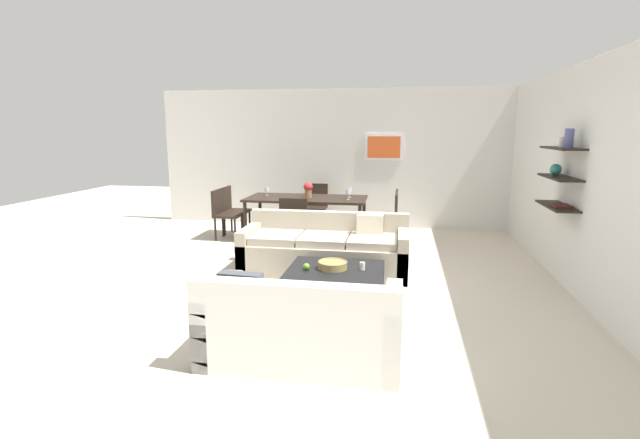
% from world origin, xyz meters
% --- Properties ---
extents(ground_plane, '(18.00, 18.00, 0.00)m').
position_xyz_m(ground_plane, '(0.00, 0.00, 0.00)').
color(ground_plane, beige).
extents(back_wall_unit, '(8.40, 0.09, 2.70)m').
position_xyz_m(back_wall_unit, '(0.30, 3.53, 1.35)').
color(back_wall_unit, silver).
rests_on(back_wall_unit, ground).
extents(right_wall_shelf_unit, '(0.34, 8.20, 2.70)m').
position_xyz_m(right_wall_shelf_unit, '(3.03, 0.59, 1.35)').
color(right_wall_shelf_unit, silver).
rests_on(right_wall_shelf_unit, ground).
extents(sofa_beige, '(2.23, 0.90, 0.78)m').
position_xyz_m(sofa_beige, '(-0.01, 0.34, 0.29)').
color(sofa_beige, '#B2A893').
rests_on(sofa_beige, ground).
extents(loveseat_white, '(1.65, 0.90, 0.78)m').
position_xyz_m(loveseat_white, '(0.19, -2.19, 0.29)').
color(loveseat_white, white).
rests_on(loveseat_white, ground).
extents(coffee_table, '(1.06, 1.05, 0.38)m').
position_xyz_m(coffee_table, '(0.28, -0.83, 0.19)').
color(coffee_table, black).
rests_on(coffee_table, ground).
extents(decorative_bowl, '(0.33, 0.33, 0.09)m').
position_xyz_m(decorative_bowl, '(0.24, -0.78, 0.43)').
color(decorative_bowl, '#99844C').
rests_on(decorative_bowl, coffee_table).
extents(candle_jar, '(0.06, 0.06, 0.09)m').
position_xyz_m(candle_jar, '(0.58, -0.76, 0.42)').
color(candle_jar, silver).
rests_on(candle_jar, coffee_table).
extents(apple_on_coffee_table, '(0.08, 0.08, 0.08)m').
position_xyz_m(apple_on_coffee_table, '(-0.04, -0.87, 0.42)').
color(apple_on_coffee_table, '#669E2D').
rests_on(apple_on_coffee_table, coffee_table).
extents(dining_table, '(2.08, 0.99, 0.75)m').
position_xyz_m(dining_table, '(-0.66, 2.18, 0.69)').
color(dining_table, black).
rests_on(dining_table, ground).
extents(dining_chair_left_far, '(0.44, 0.44, 0.88)m').
position_xyz_m(dining_chair_left_far, '(-2.10, 2.40, 0.50)').
color(dining_chair_left_far, black).
rests_on(dining_chair_left_far, ground).
extents(dining_chair_foot, '(0.44, 0.44, 0.88)m').
position_xyz_m(dining_chair_foot, '(-0.66, 1.28, 0.50)').
color(dining_chair_foot, black).
rests_on(dining_chair_foot, ground).
extents(dining_chair_right_near, '(0.44, 0.44, 0.88)m').
position_xyz_m(dining_chair_right_near, '(0.79, 1.96, 0.50)').
color(dining_chair_right_near, black).
rests_on(dining_chair_right_near, ground).
extents(dining_chair_right_far, '(0.44, 0.44, 0.88)m').
position_xyz_m(dining_chair_right_far, '(0.79, 2.40, 0.50)').
color(dining_chair_right_far, black).
rests_on(dining_chair_right_far, ground).
extents(dining_chair_head, '(0.44, 0.44, 0.88)m').
position_xyz_m(dining_chair_head, '(-0.66, 3.08, 0.50)').
color(dining_chair_head, black).
rests_on(dining_chair_head, ground).
extents(dining_chair_left_near, '(0.44, 0.44, 0.88)m').
position_xyz_m(dining_chair_left_near, '(-2.10, 1.96, 0.50)').
color(dining_chair_left_near, black).
rests_on(dining_chair_left_near, ground).
extents(wine_glass_right_near, '(0.08, 0.08, 0.18)m').
position_xyz_m(wine_glass_right_near, '(0.09, 2.06, 0.88)').
color(wine_glass_right_near, silver).
rests_on(wine_glass_right_near, dining_table).
extents(wine_glass_right_far, '(0.06, 0.06, 0.18)m').
position_xyz_m(wine_glass_right_far, '(0.09, 2.30, 0.88)').
color(wine_glass_right_far, silver).
rests_on(wine_glass_right_far, dining_table).
extents(wine_glass_left_far, '(0.08, 0.08, 0.15)m').
position_xyz_m(wine_glass_left_far, '(-1.40, 2.30, 0.86)').
color(wine_glass_left_far, silver).
rests_on(wine_glass_left_far, dining_table).
extents(centerpiece_vase, '(0.16, 0.16, 0.27)m').
position_xyz_m(centerpiece_vase, '(-0.62, 2.17, 0.90)').
color(centerpiece_vase, olive).
rests_on(centerpiece_vase, dining_table).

